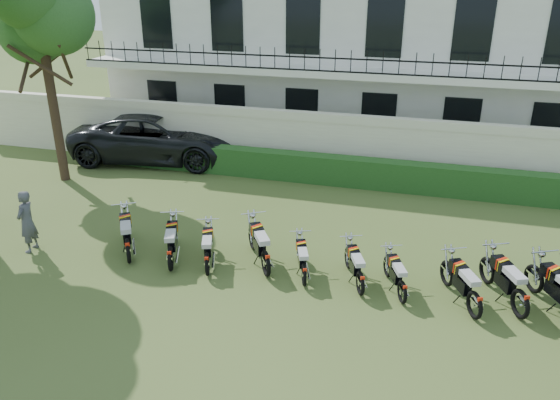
{
  "coord_description": "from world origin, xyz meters",
  "views": [
    {
      "loc": [
        3.41,
        -10.55,
        6.99
      ],
      "look_at": [
        -0.1,
        1.88,
        1.49
      ],
      "focal_mm": 35.0,
      "sensor_mm": 36.0,
      "label": 1
    }
  ],
  "objects_px": {
    "motorcycle_8": "(521,297)",
    "suv": "(159,137)",
    "motorcycle_2": "(207,259)",
    "motorcycle_7": "(475,299)",
    "tree_west_near": "(38,6)",
    "motorcycle_1": "(170,253)",
    "motorcycle_5": "(361,278)",
    "motorcycle_0": "(128,245)",
    "motorcycle_4": "(304,270)",
    "motorcycle_3": "(266,257)",
    "inspector": "(27,222)",
    "motorcycle_6": "(403,287)"
  },
  "relations": [
    {
      "from": "motorcycle_8",
      "to": "inspector",
      "type": "xyz_separation_m",
      "value": [
        -12.22,
        -0.24,
        0.33
      ]
    },
    {
      "from": "motorcycle_1",
      "to": "motorcycle_8",
      "type": "distance_m",
      "value": 8.13
    },
    {
      "from": "motorcycle_0",
      "to": "motorcycle_7",
      "type": "relative_size",
      "value": 1.0
    },
    {
      "from": "motorcycle_5",
      "to": "motorcycle_6",
      "type": "bearing_deg",
      "value": -26.98
    },
    {
      "from": "tree_west_near",
      "to": "motorcycle_7",
      "type": "relative_size",
      "value": 4.33
    },
    {
      "from": "tree_west_near",
      "to": "motorcycle_2",
      "type": "xyz_separation_m",
      "value": [
        7.48,
        -4.8,
        -5.43
      ]
    },
    {
      "from": "motorcycle_8",
      "to": "suv",
      "type": "relative_size",
      "value": 0.29
    },
    {
      "from": "motorcycle_4",
      "to": "motorcycle_5",
      "type": "relative_size",
      "value": 0.97
    },
    {
      "from": "motorcycle_0",
      "to": "motorcycle_8",
      "type": "height_order",
      "value": "motorcycle_8"
    },
    {
      "from": "motorcycle_4",
      "to": "motorcycle_7",
      "type": "xyz_separation_m",
      "value": [
        3.83,
        -0.29,
        0.06
      ]
    },
    {
      "from": "motorcycle_1",
      "to": "motorcycle_3",
      "type": "height_order",
      "value": "motorcycle_3"
    },
    {
      "from": "motorcycle_0",
      "to": "suv",
      "type": "xyz_separation_m",
      "value": [
        -3.08,
        7.72,
        0.4
      ]
    },
    {
      "from": "tree_west_near",
      "to": "motorcycle_1",
      "type": "relative_size",
      "value": 4.22
    },
    {
      "from": "motorcycle_3",
      "to": "suv",
      "type": "bearing_deg",
      "value": 100.53
    },
    {
      "from": "motorcycle_5",
      "to": "suv",
      "type": "xyz_separation_m",
      "value": [
        -8.99,
        7.6,
        0.47
      ]
    },
    {
      "from": "tree_west_near",
      "to": "motorcycle_3",
      "type": "height_order",
      "value": "tree_west_near"
    },
    {
      "from": "tree_west_near",
      "to": "motorcycle_5",
      "type": "height_order",
      "value": "tree_west_near"
    },
    {
      "from": "motorcycle_4",
      "to": "motorcycle_6",
      "type": "distance_m",
      "value": 2.3
    },
    {
      "from": "motorcycle_3",
      "to": "motorcycle_4",
      "type": "bearing_deg",
      "value": -41.27
    },
    {
      "from": "motorcycle_5",
      "to": "motorcycle_6",
      "type": "relative_size",
      "value": 1.06
    },
    {
      "from": "tree_west_near",
      "to": "motorcycle_0",
      "type": "xyz_separation_m",
      "value": [
        5.31,
        -4.79,
        -5.37
      ]
    },
    {
      "from": "tree_west_near",
      "to": "motorcycle_0",
      "type": "bearing_deg",
      "value": -42.03
    },
    {
      "from": "tree_west_near",
      "to": "motorcycle_3",
      "type": "relative_size",
      "value": 4.27
    },
    {
      "from": "tree_west_near",
      "to": "motorcycle_6",
      "type": "xyz_separation_m",
      "value": [
        12.18,
        -4.74,
        -5.46
      ]
    },
    {
      "from": "motorcycle_2",
      "to": "motorcycle_1",
      "type": "bearing_deg",
      "value": 162.64
    },
    {
      "from": "motorcycle_2",
      "to": "motorcycle_7",
      "type": "height_order",
      "value": "motorcycle_7"
    },
    {
      "from": "motorcycle_4",
      "to": "suv",
      "type": "relative_size",
      "value": 0.25
    },
    {
      "from": "motorcycle_4",
      "to": "motorcycle_8",
      "type": "distance_m",
      "value": 4.77
    },
    {
      "from": "tree_west_near",
      "to": "motorcycle_8",
      "type": "bearing_deg",
      "value": -17.57
    },
    {
      "from": "suv",
      "to": "motorcycle_6",
      "type": "bearing_deg",
      "value": -135.68
    },
    {
      "from": "tree_west_near",
      "to": "motorcycle_8",
      "type": "relative_size",
      "value": 4.06
    },
    {
      "from": "motorcycle_2",
      "to": "motorcycle_7",
      "type": "bearing_deg",
      "value": -21.1
    },
    {
      "from": "tree_west_near",
      "to": "motorcycle_5",
      "type": "xyz_separation_m",
      "value": [
        11.22,
        -4.66,
        -5.44
      ]
    },
    {
      "from": "suv",
      "to": "inspector",
      "type": "distance_m",
      "value": 7.81
    },
    {
      "from": "motorcycle_0",
      "to": "suv",
      "type": "height_order",
      "value": "suv"
    },
    {
      "from": "motorcycle_4",
      "to": "motorcycle_1",
      "type": "bearing_deg",
      "value": 164.43
    },
    {
      "from": "motorcycle_7",
      "to": "motorcycle_5",
      "type": "bearing_deg",
      "value": 149.03
    },
    {
      "from": "suv",
      "to": "motorcycle_4",
      "type": "bearing_deg",
      "value": -142.69
    },
    {
      "from": "motorcycle_0",
      "to": "motorcycle_3",
      "type": "relative_size",
      "value": 0.98
    },
    {
      "from": "motorcycle_2",
      "to": "inspector",
      "type": "relative_size",
      "value": 1.03
    },
    {
      "from": "suv",
      "to": "motorcycle_7",
      "type": "bearing_deg",
      "value": -132.39
    },
    {
      "from": "motorcycle_6",
      "to": "motorcycle_8",
      "type": "height_order",
      "value": "motorcycle_8"
    },
    {
      "from": "tree_west_near",
      "to": "inspector",
      "type": "bearing_deg",
      "value": -63.5
    },
    {
      "from": "motorcycle_4",
      "to": "suv",
      "type": "bearing_deg",
      "value": 116.08
    },
    {
      "from": "tree_west_near",
      "to": "motorcycle_4",
      "type": "height_order",
      "value": "tree_west_near"
    },
    {
      "from": "motorcycle_4",
      "to": "motorcycle_7",
      "type": "bearing_deg",
      "value": -23.53
    },
    {
      "from": "motorcycle_5",
      "to": "tree_west_near",
      "type": "bearing_deg",
      "value": 135.45
    },
    {
      "from": "motorcycle_0",
      "to": "motorcycle_8",
      "type": "xyz_separation_m",
      "value": [
        9.34,
        0.15,
        0.0
      ]
    },
    {
      "from": "motorcycle_3",
      "to": "motorcycle_4",
      "type": "distance_m",
      "value": 1.02
    },
    {
      "from": "motorcycle_2",
      "to": "tree_west_near",
      "type": "bearing_deg",
      "value": 127.3
    }
  ]
}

